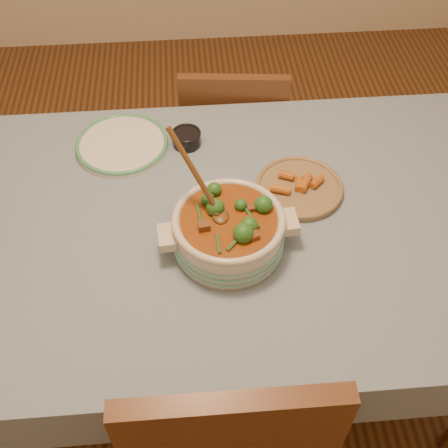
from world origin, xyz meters
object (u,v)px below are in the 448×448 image
stew_casserole (228,229)px  fried_plate (299,187)px  white_plate (122,144)px  chair_far (233,139)px  condiment_bowl (186,137)px  dining_table (228,240)px

stew_casserole → fried_plate: 0.31m
white_plate → chair_far: chair_far is taller
white_plate → condiment_bowl: condiment_bowl is taller
condiment_bowl → stew_casserole: bearing=-77.5°
white_plate → chair_far: size_ratio=0.47×
stew_casserole → condiment_bowl: 0.45m
stew_casserole → condiment_bowl: (-0.10, 0.44, -0.05)m
dining_table → condiment_bowl: size_ratio=16.04×
condiment_bowl → chair_far: 0.50m
white_plate → condiment_bowl: (0.21, -0.00, 0.01)m
white_plate → fried_plate: bearing=-24.1°
dining_table → fried_plate: (0.22, 0.10, 0.11)m
dining_table → fried_plate: fried_plate is taller
white_plate → condiment_bowl: 0.21m
white_plate → chair_far: 0.60m
condiment_bowl → chair_far: size_ratio=0.13×
dining_table → condiment_bowl: (-0.11, 0.34, 0.12)m
chair_far → stew_casserole: bearing=89.3°
fried_plate → dining_table: bearing=-155.4°
stew_casserole → fried_plate: (0.23, 0.20, -0.06)m
white_plate → fried_plate: 0.59m
fried_plate → white_plate: bearing=155.9°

